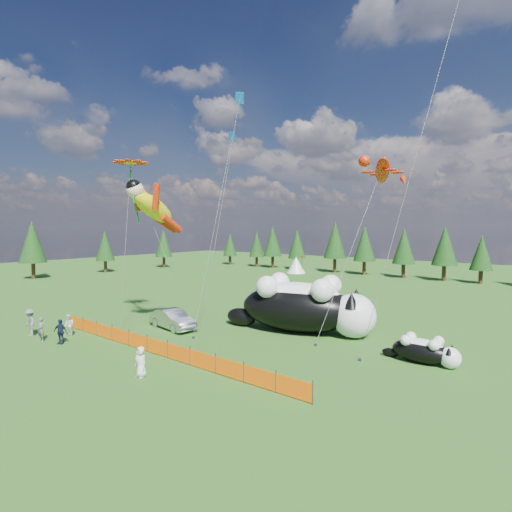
{
  "coord_description": "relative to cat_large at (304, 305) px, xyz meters",
  "views": [
    {
      "loc": [
        19.78,
        -17.85,
        7.76
      ],
      "look_at": [
        2.14,
        4.0,
        5.8
      ],
      "focal_mm": 28.0,
      "sensor_mm": 36.0,
      "label": 1
    }
  ],
  "objects": [
    {
      "name": "ground",
      "position": [
        -4.17,
        -7.23,
        -2.03
      ],
      "size": [
        160.0,
        160.0,
        0.0
      ],
      "primitive_type": "plane",
      "color": "#0D3309",
      "rests_on": "ground"
    },
    {
      "name": "safety_fence",
      "position": [
        -4.17,
        -10.23,
        -1.52
      ],
      "size": [
        22.06,
        0.06,
        1.1
      ],
      "color": "#262626",
      "rests_on": "ground"
    },
    {
      "name": "tree_line",
      "position": [
        -4.17,
        37.77,
        1.97
      ],
      "size": [
        90.0,
        4.0,
        8.0
      ],
      "primitive_type": null,
      "color": "black",
      "rests_on": "ground"
    },
    {
      "name": "festival_tents",
      "position": [
        6.83,
        32.77,
        -0.63
      ],
      "size": [
        50.0,
        3.2,
        2.8
      ],
      "primitive_type": null,
      "color": "white",
      "rests_on": "ground"
    },
    {
      "name": "cat_large",
      "position": [
        0.0,
        0.0,
        0.0
      ],
      "size": [
        11.62,
        6.3,
        4.27
      ],
      "rotation": [
        0.0,
        0.0,
        0.26
      ],
      "color": "black",
      "rests_on": "ground"
    },
    {
      "name": "cat_small",
      "position": [
        9.04,
        -1.51,
        -1.27
      ],
      "size": [
        4.42,
        1.6,
        1.6
      ],
      "rotation": [
        0.0,
        0.0,
        0.01
      ],
      "color": "black",
      "rests_on": "ground"
    },
    {
      "name": "car",
      "position": [
        -8.48,
        -5.49,
        -1.28
      ],
      "size": [
        4.73,
        2.22,
        1.5
      ],
      "primitive_type": "imported",
      "rotation": [
        0.0,
        0.0,
        1.43
      ],
      "color": "#B8B8BD",
      "rests_on": "ground"
    },
    {
      "name": "spectator_a",
      "position": [
        -12.8,
        -13.42,
        -1.2
      ],
      "size": [
        0.65,
        0.48,
        1.66
      ],
      "primitive_type": "imported",
      "rotation": [
        0.0,
        0.0,
        0.13
      ],
      "color": "slate",
      "rests_on": "ground"
    },
    {
      "name": "spectator_b",
      "position": [
        -12.56,
        -11.59,
        -1.23
      ],
      "size": [
        0.82,
        0.53,
        1.6
      ],
      "primitive_type": "imported",
      "rotation": [
        0.0,
        0.0,
        -0.1
      ],
      "color": "silver",
      "rests_on": "ground"
    },
    {
      "name": "spectator_c",
      "position": [
        -11.13,
        -12.87,
        -1.19
      ],
      "size": [
        1.11,
        0.89,
        1.68
      ],
      "primitive_type": "imported",
      "rotation": [
        0.0,
        0.0,
        0.46
      ],
      "color": "#141A37",
      "rests_on": "ground"
    },
    {
      "name": "spectator_d",
      "position": [
        -14.94,
        -13.26,
        -1.05
      ],
      "size": [
        1.32,
        0.77,
        1.95
      ],
      "primitive_type": "imported",
      "rotation": [
        0.0,
        0.0,
        -0.1
      ],
      "color": "slate",
      "rests_on": "ground"
    },
    {
      "name": "spectator_e",
      "position": [
        -1.85,
        -13.02,
        -1.22
      ],
      "size": [
        0.8,
        0.53,
        1.61
      ],
      "primitive_type": "imported",
      "rotation": [
        0.0,
        0.0,
        -0.02
      ],
      "color": "silver",
      "rests_on": "ground"
    },
    {
      "name": "superhero_kite",
      "position": [
        -8.7,
        -6.94,
        7.22
      ],
      "size": [
        5.22,
        5.53,
        11.57
      ],
      "color": "#D8D60B",
      "rests_on": "ground"
    },
    {
      "name": "gecko_kite",
      "position": [
        3.92,
        4.58,
        10.05
      ],
      "size": [
        4.89,
        10.34,
        14.08
      ],
      "color": "red",
      "rests_on": "ground"
    },
    {
      "name": "flower_kite",
      "position": [
        -11.36,
        -7.01,
        10.61
      ],
      "size": [
        3.47,
        3.85,
        13.0
      ],
      "color": "red",
      "rests_on": "ground"
    },
    {
      "name": "diamond_kite_a",
      "position": [
        -7.52,
        0.11,
        12.68
      ],
      "size": [
        3.1,
        7.19,
        17.04
      ],
      "color": "#0B5DB2",
      "rests_on": "ground"
    },
    {
      "name": "diamond_kite_b",
      "position": [
        9.13,
        2.58,
        19.05
      ],
      "size": [
        3.88,
        6.95,
        23.67
      ],
      "color": "#0C8799",
      "rests_on": "ground"
    },
    {
      "name": "diamond_kite_c",
      "position": [
        -0.13,
        -7.38,
        12.21
      ],
      "size": [
        2.66,
        1.98,
        15.94
      ],
      "color": "#0B5DB2",
      "rests_on": "ground"
    }
  ]
}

